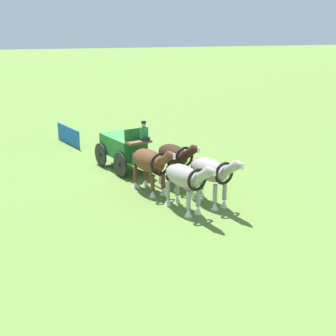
# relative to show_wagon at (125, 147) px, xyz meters

# --- Properties ---
(ground_plane) EXTENTS (220.00, 220.00, 0.00)m
(ground_plane) POSITION_rel_show_wagon_xyz_m (-0.14, -0.05, -1.17)
(ground_plane) COLOR olive
(show_wagon) EXTENTS (5.60, 2.64, 2.73)m
(show_wagon) POSITION_rel_show_wagon_xyz_m (0.00, 0.00, 0.00)
(show_wagon) COLOR #236B2D
(show_wagon) RESTS_ON ground
(draft_horse_rear_near) EXTENTS (2.94, 1.52, 2.29)m
(draft_horse_rear_near) POSITION_rel_show_wagon_xyz_m (3.13, 1.76, 0.24)
(draft_horse_rear_near) COLOR #331E14
(draft_horse_rear_near) RESTS_ON ground
(draft_horse_rear_off) EXTENTS (3.11, 1.64, 2.24)m
(draft_horse_rear_off) POSITION_rel_show_wagon_xyz_m (3.54, 0.52, 0.20)
(draft_horse_rear_off) COLOR brown
(draft_horse_rear_off) RESTS_ON ground
(draft_horse_lead_near) EXTENTS (3.11, 1.56, 2.27)m
(draft_horse_lead_near) POSITION_rel_show_wagon_xyz_m (5.59, 2.60, 0.23)
(draft_horse_lead_near) COLOR #9E998E
(draft_horse_lead_near) RESTS_ON ground
(draft_horse_lead_off) EXTENTS (3.01, 1.51, 2.23)m
(draft_horse_lead_off) POSITION_rel_show_wagon_xyz_m (6.02, 1.38, 0.19)
(draft_horse_lead_off) COLOR #9E998E
(draft_horse_lead_off) RESTS_ON ground
(sponsor_banner) EXTENTS (3.03, 1.13, 1.10)m
(sponsor_banner) POSITION_rel_show_wagon_xyz_m (-6.00, -2.47, -0.62)
(sponsor_banner) COLOR #1959B2
(sponsor_banner) RESTS_ON ground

